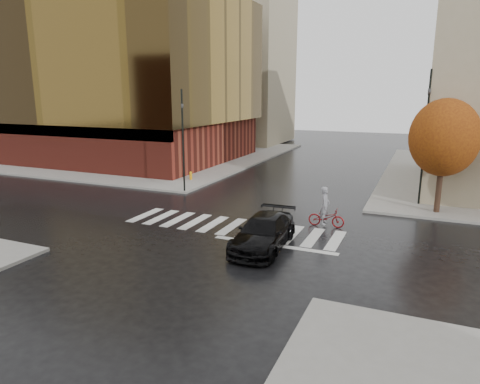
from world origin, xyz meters
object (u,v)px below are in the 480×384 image
object	(u,v)px
traffic_light_nw	(183,135)
traffic_light_ne	(426,127)
sedan	(264,232)
cyclist	(326,213)
fire_hydrant	(191,175)

from	to	relation	value
traffic_light_nw	traffic_light_ne	xyz separation A→B (m)	(15.30, 2.70, 0.78)
sedan	cyclist	size ratio (longest dim) A/B	2.36
fire_hydrant	sedan	bearing A→B (deg)	-48.18
sedan	traffic_light_nw	size ratio (longest dim) A/B	0.72
cyclist	traffic_light_nw	xyz separation A→B (m)	(-10.86, 3.80, 3.38)
traffic_light_ne	cyclist	bearing A→B (deg)	46.39
cyclist	traffic_light_ne	world-z (taller)	traffic_light_ne
cyclist	fire_hydrant	world-z (taller)	cyclist
cyclist	fire_hydrant	bearing A→B (deg)	58.43
sedan	traffic_light_nw	distance (m)	12.54
sedan	traffic_light_ne	xyz separation A→B (m)	(6.35, 10.80, 4.15)
cyclist	traffic_light_nw	bearing A→B (deg)	70.18
traffic_light_nw	cyclist	bearing A→B (deg)	52.69
sedan	cyclist	xyz separation A→B (m)	(1.91, 4.30, -0.00)
sedan	traffic_light_ne	world-z (taller)	traffic_light_ne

